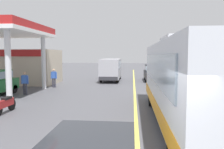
{
  "coord_description": "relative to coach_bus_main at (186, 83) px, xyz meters",
  "views": [
    {
      "loc": [
        -0.17,
        -4.49,
        2.83
      ],
      "look_at": [
        -1.5,
        10.0,
        1.6
      ],
      "focal_mm": 36.04,
      "sensor_mm": 36.0,
      "label": 1
    }
  ],
  "objects": [
    {
      "name": "car_trailing_behind_bus",
      "position": [
        0.01,
        15.97,
        -0.71
      ],
      "size": [
        1.7,
        4.2,
        1.82
      ],
      "color": "black",
      "rests_on": "ground"
    },
    {
      "name": "lane_divider_stripe",
      "position": [
        -2.01,
        10.11,
        -1.72
      ],
      "size": [
        0.16,
        50.0,
        0.01
      ],
      "primitive_type": "cube",
      "color": "#D8CC4C",
      "rests_on": "ground"
    },
    {
      "name": "pedestrian_near_pump",
      "position": [
        -9.12,
        9.85,
        -0.79
      ],
      "size": [
        0.55,
        0.22,
        1.66
      ],
      "color": "#33333F",
      "rests_on": "ground"
    },
    {
      "name": "coach_bus_main",
      "position": [
        0.0,
        0.0,
        0.0
      ],
      "size": [
        2.6,
        11.04,
        3.69
      ],
      "color": "silver",
      "rests_on": "ground"
    },
    {
      "name": "ground",
      "position": [
        -2.01,
        15.11,
        -1.72
      ],
      "size": [
        120.0,
        120.0,
        0.0
      ],
      "primitive_type": "plane",
      "color": "#4C4C51"
    },
    {
      "name": "minibus_opposing_lane",
      "position": [
        -4.58,
        15.75,
        -0.25
      ],
      "size": [
        2.04,
        6.13,
        2.44
      ],
      "color": "#A5A5AD",
      "rests_on": "ground"
    },
    {
      "name": "gas_station_roadside",
      "position": [
        -13.37,
        10.45,
        0.91
      ],
      "size": [
        9.1,
        11.95,
        5.1
      ],
      "color": "#B21E1E",
      "rests_on": "ground"
    },
    {
      "name": "motorcycle_parked_forecourt",
      "position": [
        -8.39,
        0.96,
        -1.28
      ],
      "size": [
        0.55,
        1.8,
        0.92
      ],
      "color": "black",
      "rests_on": "ground"
    },
    {
      "name": "pedestrian_by_shop",
      "position": [
        -9.93,
        6.1,
        -0.79
      ],
      "size": [
        0.55,
        0.22,
        1.66
      ],
      "color": "#33333F",
      "rests_on": "ground"
    },
    {
      "name": "wet_puddle_patch",
      "position": [
        -3.63,
        -2.38,
        -1.72
      ],
      "size": [
        3.18,
        4.88,
        0.01
      ],
      "primitive_type": "cube",
      "color": "#26282D",
      "rests_on": "ground"
    }
  ]
}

